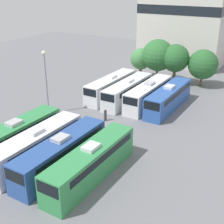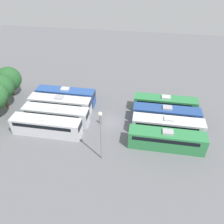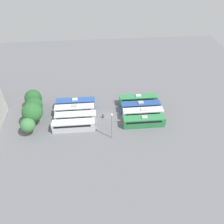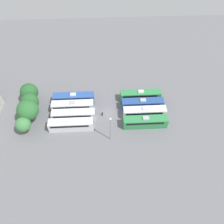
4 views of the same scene
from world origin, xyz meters
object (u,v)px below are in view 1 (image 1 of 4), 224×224
at_px(bus_0, 16,136).
at_px(tree_1, 158,55).
at_px(bus_3, 92,162).
at_px(tree_2, 175,58).
at_px(bus_7, 169,97).
at_px(light_pole, 45,72).
at_px(bus_4, 111,86).
at_px(bus_6, 149,93).
at_px(tree_0, 141,59).
at_px(bus_2, 62,152).
at_px(bus_1, 37,145).
at_px(tree_3, 203,65).
at_px(worker_person, 105,115).
at_px(bus_5, 128,90).
at_px(depot_building, 185,13).

distance_m(bus_0, tree_1, 30.99).
bearing_deg(bus_3, tree_2, 96.79).
distance_m(bus_7, light_pole, 17.42).
bearing_deg(tree_1, bus_4, -104.98).
height_order(bus_6, tree_0, tree_0).
bearing_deg(tree_2, bus_3, -83.21).
bearing_deg(bus_2, bus_6, 89.77).
relative_size(bus_1, light_pole, 1.35).
relative_size(bus_7, tree_1, 1.56).
relative_size(tree_1, tree_2, 1.08).
xyz_separation_m(tree_1, tree_3, (7.70, 1.38, -0.94)).
relative_size(bus_6, tree_2, 1.68).
bearing_deg(bus_7, worker_person, -123.48).
distance_m(bus_7, worker_person, 9.93).
distance_m(bus_6, bus_7, 3.11).
bearing_deg(bus_3, light_pole, 145.48).
bearing_deg(bus_7, bus_1, -107.61).
height_order(bus_2, tree_2, tree_2).
xyz_separation_m(bus_4, tree_3, (10.65, 12.38, 2.12)).
relative_size(bus_5, tree_3, 1.86).
bearing_deg(depot_building, bus_7, -74.16).
distance_m(bus_1, worker_person, 11.71).
xyz_separation_m(bus_5, bus_6, (3.26, 0.42, 0.00)).
bearing_deg(bus_4, bus_5, -7.79).
distance_m(bus_3, bus_7, 19.62).
relative_size(bus_0, tree_2, 1.68).
bearing_deg(bus_0, tree_3, 71.58).
bearing_deg(bus_7, bus_4, 179.46).
distance_m(bus_3, worker_person, 12.74).
distance_m(bus_4, tree_3, 16.47).
bearing_deg(bus_4, tree_3, 49.31).
bearing_deg(tree_1, tree_2, 2.75).
height_order(bus_0, light_pole, light_pole).
height_order(bus_1, tree_2, tree_2).
distance_m(bus_6, tree_2, 11.56).
height_order(light_pole, tree_1, light_pole).
bearing_deg(tree_3, bus_6, -108.57).
xyz_separation_m(worker_person, tree_3, (6.51, 20.73, 3.03)).
distance_m(bus_5, bus_7, 6.38).
bearing_deg(bus_4, bus_0, -90.10).
xyz_separation_m(bus_6, tree_0, (-7.20, 11.82, 1.80)).
xyz_separation_m(bus_0, bus_3, (9.85, -0.02, 0.00)).
bearing_deg(worker_person, bus_6, 74.26).
height_order(bus_7, tree_2, tree_2).
bearing_deg(bus_6, light_pole, -135.57).
relative_size(bus_0, tree_0, 2.16).
distance_m(tree_2, depot_building, 16.50).
xyz_separation_m(bus_6, light_pole, (-10.43, -10.22, 4.12)).
bearing_deg(tree_0, depot_building, 78.43).
distance_m(bus_4, depot_building, 27.58).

